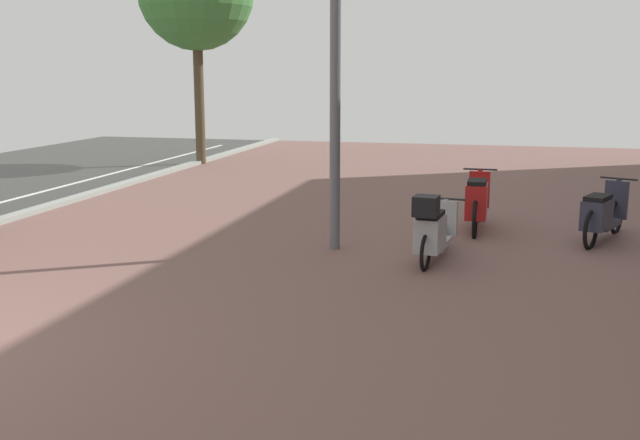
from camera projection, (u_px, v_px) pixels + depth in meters
name	position (u px, v px, depth m)	size (l,w,h in m)	color
scooter_near	(433.00, 230.00, 9.14)	(0.57, 1.67, 0.93)	black
scooter_mid	(602.00, 215.00, 10.25)	(0.86, 1.68, 0.85)	black
scooter_far	(477.00, 202.00, 10.97)	(0.52, 1.79, 0.87)	black
lamp_post	(335.00, 22.00, 9.37)	(0.20, 0.52, 5.26)	slate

